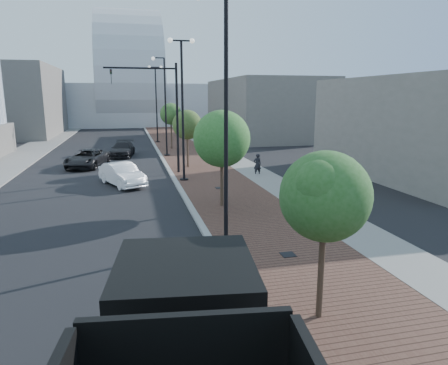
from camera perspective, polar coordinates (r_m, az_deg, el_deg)
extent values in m
cube|color=#4C2D23|center=(45.37, -5.17, 4.98)|extent=(7.00, 140.00, 0.12)
cube|color=slate|center=(45.84, -1.82, 5.10)|extent=(2.40, 140.00, 0.13)
cube|color=gray|center=(45.01, -9.60, 4.82)|extent=(0.30, 140.00, 0.14)
cube|color=slate|center=(46.02, -25.99, 3.91)|extent=(4.00, 140.00, 0.12)
cube|color=black|center=(7.65, -5.45, -19.70)|extent=(2.69, 2.77, 2.49)
cube|color=black|center=(9.36, -5.48, -19.11)|extent=(2.34, 0.77, 1.24)
cylinder|color=black|center=(9.15, -12.21, -22.30)|extent=(0.42, 1.08, 1.05)
cylinder|color=silver|center=(9.15, -12.21, -22.30)|extent=(0.40, 0.61, 0.57)
cylinder|color=black|center=(9.15, 1.41, -21.99)|extent=(0.42, 1.08, 1.05)
cylinder|color=silver|center=(9.15, 1.41, -21.99)|extent=(0.40, 0.61, 0.57)
imported|color=white|center=(26.78, -14.30, 1.13)|extent=(3.19, 4.66, 1.45)
imported|color=black|center=(34.61, -18.85, 3.27)|extent=(3.70, 5.64, 1.44)
imported|color=black|center=(39.98, -14.21, 4.62)|extent=(2.57, 5.03, 1.40)
imported|color=black|center=(29.29, 4.76, 2.54)|extent=(0.61, 0.41, 1.61)
cylinder|color=black|center=(15.99, 0.27, -8.22)|extent=(0.56, 0.56, 0.20)
cylinder|color=black|center=(15.03, 0.29, 8.16)|extent=(0.16, 0.16, 9.00)
cylinder|color=black|center=(27.37, -5.69, 0.34)|extent=(0.56, 0.56, 0.20)
cylinder|color=black|center=(26.82, -5.89, 9.84)|extent=(0.16, 0.16, 9.00)
cylinder|color=black|center=(27.02, -6.11, 19.42)|extent=(1.40, 0.10, 0.10)
sphere|color=silver|center=(26.94, -7.67, 19.40)|extent=(0.32, 0.32, 0.32)
sphere|color=silver|center=(27.12, -4.55, 19.42)|extent=(0.32, 0.32, 0.32)
cylinder|color=black|center=(39.12, -8.10, 3.83)|extent=(0.56, 0.56, 0.20)
cylinder|color=black|center=(38.74, -8.30, 10.46)|extent=(0.16, 0.16, 9.00)
cylinder|color=black|center=(38.84, -9.28, 17.08)|extent=(1.00, 0.10, 0.10)
sphere|color=silver|center=(38.80, -10.04, 16.96)|extent=(0.32, 0.32, 0.32)
cylinder|color=black|center=(50.99, -9.40, 5.70)|extent=(0.56, 0.56, 0.20)
cylinder|color=black|center=(50.70, -9.58, 10.78)|extent=(0.16, 0.16, 9.00)
cylinder|color=black|center=(50.81, -9.76, 15.86)|extent=(1.40, 0.10, 0.10)
sphere|color=silver|center=(50.76, -10.58, 15.83)|extent=(0.32, 0.32, 0.32)
sphere|color=silver|center=(50.86, -8.94, 15.88)|extent=(0.32, 0.32, 0.32)
cylinder|color=black|center=(29.82, -6.64, 8.85)|extent=(0.18, 0.18, 8.00)
cylinder|color=black|center=(29.65, -11.80, 15.63)|extent=(5.00, 0.12, 0.12)
imported|color=black|center=(29.61, -15.74, 14.28)|extent=(0.16, 0.20, 1.00)
cylinder|color=#382619|center=(10.54, 13.67, -11.24)|extent=(0.16, 0.16, 3.08)
sphere|color=#22511B|center=(9.98, 14.17, -1.90)|extent=(2.22, 2.22, 2.22)
sphere|color=#22511B|center=(10.48, 15.30, -2.55)|extent=(1.55, 1.55, 1.55)
sphere|color=#22511B|center=(9.52, 13.49, -0.64)|extent=(1.33, 1.33, 1.33)
cylinder|color=#382619|center=(20.48, -0.32, 0.90)|extent=(0.16, 0.16, 3.35)
sphere|color=#296422|center=(20.19, -0.32, 6.24)|extent=(2.86, 2.86, 2.86)
sphere|color=#296422|center=(20.60, 0.58, 5.68)|extent=(2.01, 2.01, 2.01)
sphere|color=#296422|center=(19.80, -0.98, 7.09)|extent=(1.72, 1.72, 1.72)
cylinder|color=#382619|center=(32.14, -5.20, 4.87)|extent=(0.16, 0.16, 3.26)
sphere|color=#344F1B|center=(31.96, -5.26, 8.19)|extent=(2.33, 2.33, 2.33)
sphere|color=#344F1B|center=(32.33, -4.62, 7.83)|extent=(1.63, 1.63, 1.63)
sphere|color=#344F1B|center=(31.60, -5.74, 8.72)|extent=(1.40, 1.40, 1.40)
cylinder|color=#382619|center=(43.97, -7.49, 6.97)|extent=(0.16, 0.16, 3.59)
sphere|color=#28501B|center=(43.84, -7.56, 9.64)|extent=(2.32, 2.32, 2.32)
sphere|color=#28501B|center=(44.19, -7.07, 9.34)|extent=(1.62, 1.62, 1.62)
sphere|color=#28501B|center=(43.50, -7.93, 10.09)|extent=(1.39, 1.39, 1.39)
cube|color=#AFB4BA|center=(89.58, -13.05, 10.75)|extent=(50.00, 28.00, 8.00)
cube|color=#645F5A|center=(66.78, -28.70, 10.10)|extent=(14.00, 20.00, 10.00)
cube|color=#615D57|center=(57.79, 5.82, 10.41)|extent=(12.00, 22.00, 8.00)
cube|color=#67635D|center=(32.36, 27.19, 6.97)|extent=(10.00, 16.00, 7.00)
cube|color=black|center=(14.73, 9.09, -10.07)|extent=(0.50, 0.50, 0.02)
cube|color=black|center=(24.79, -0.61, -0.77)|extent=(0.50, 0.50, 0.02)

